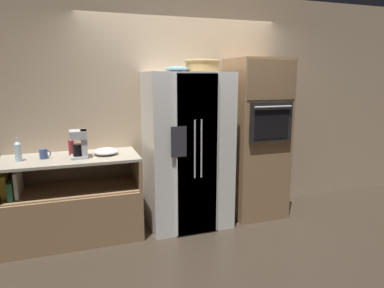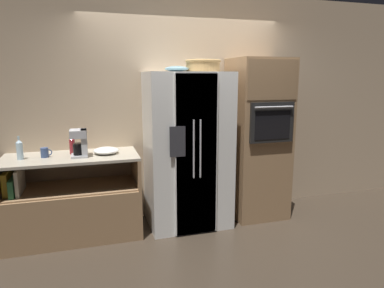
% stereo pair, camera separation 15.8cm
% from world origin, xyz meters
% --- Properties ---
extents(ground_plane, '(20.00, 20.00, 0.00)m').
position_xyz_m(ground_plane, '(0.00, 0.00, 0.00)').
color(ground_plane, '#382D23').
extents(wall_back, '(12.00, 0.06, 2.80)m').
position_xyz_m(wall_back, '(0.00, 0.41, 1.40)').
color(wall_back, tan).
rests_on(wall_back, ground_plane).
extents(counter_left, '(1.44, 0.68, 0.93)m').
position_xyz_m(counter_left, '(-1.39, 0.04, 0.34)').
color(counter_left, '#93704C').
rests_on(counter_left, ground_plane).
extents(refrigerator, '(0.96, 0.75, 1.84)m').
position_xyz_m(refrigerator, '(-0.06, 0.02, 0.92)').
color(refrigerator, silver).
rests_on(refrigerator, ground_plane).
extents(wall_oven, '(0.68, 0.72, 2.01)m').
position_xyz_m(wall_oven, '(0.88, 0.04, 1.01)').
color(wall_oven, '#93704C').
rests_on(wall_oven, ground_plane).
extents(wicker_basket, '(0.41, 0.41, 0.13)m').
position_xyz_m(wicker_basket, '(0.12, -0.01, 1.91)').
color(wicker_basket, tan).
rests_on(wicker_basket, refrigerator).
extents(fruit_bowl, '(0.27, 0.27, 0.06)m').
position_xyz_m(fruit_bowl, '(-0.19, -0.02, 1.87)').
color(fruit_bowl, '#668C99').
rests_on(fruit_bowl, refrigerator).
extents(bottle_tall, '(0.07, 0.07, 0.25)m').
position_xyz_m(bottle_tall, '(-1.87, 0.02, 1.04)').
color(bottle_tall, silver).
rests_on(bottle_tall, counter_left).
extents(bottle_short, '(0.06, 0.06, 0.23)m').
position_xyz_m(bottle_short, '(-1.36, 0.14, 1.03)').
color(bottle_short, maroon).
rests_on(bottle_short, counter_left).
extents(mug, '(0.12, 0.08, 0.10)m').
position_xyz_m(mug, '(-1.64, 0.05, 0.99)').
color(mug, '#384C7A').
rests_on(mug, counter_left).
extents(mixing_bowl, '(0.28, 0.28, 0.07)m').
position_xyz_m(mixing_bowl, '(-1.00, 0.04, 0.97)').
color(mixing_bowl, white).
rests_on(mixing_bowl, counter_left).
extents(coffee_maker, '(0.17, 0.21, 0.30)m').
position_xyz_m(coffee_maker, '(-1.27, -0.02, 1.10)').
color(coffee_maker, '#B2B2B7').
rests_on(coffee_maker, counter_left).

